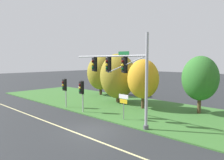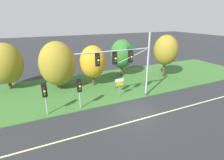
{
  "view_description": "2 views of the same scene",
  "coord_description": "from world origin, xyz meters",
  "views": [
    {
      "loc": [
        12.38,
        -10.58,
        5.31
      ],
      "look_at": [
        -2.26,
        4.6,
        3.4
      ],
      "focal_mm": 35.0,
      "sensor_mm": 36.0,
      "label": 1
    },
    {
      "loc": [
        -8.48,
        -12.63,
        8.78
      ],
      "look_at": [
        -1.17,
        3.2,
        2.51
      ],
      "focal_mm": 28.0,
      "sensor_mm": 36.0,
      "label": 2
    }
  ],
  "objects": [
    {
      "name": "grass_verge",
      "position": [
        0.0,
        8.25,
        0.05
      ],
      "size": [
        48.0,
        11.5,
        0.1
      ],
      "primitive_type": "cube",
      "color": "#386B2D",
      "rests_on": "ground"
    },
    {
      "name": "tree_left_of_mast",
      "position": [
        -5.81,
        9.35,
        3.34
      ],
      "size": [
        4.44,
        4.44,
        6.02
      ],
      "color": "brown",
      "rests_on": "grass_verge"
    },
    {
      "name": "lane_stripe",
      "position": [
        0.0,
        -1.2,
        0.0
      ],
      "size": [
        36.0,
        0.16,
        0.01
      ],
      "primitive_type": "cube",
      "color": "beige",
      "rests_on": "ground"
    },
    {
      "name": "pedestrian_signal_further_along",
      "position": [
        -7.95,
        2.96,
        2.4
      ],
      "size": [
        0.46,
        0.55,
        3.17
      ],
      "color": "#9EA0A5",
      "rests_on": "grass_verge"
    },
    {
      "name": "tree_nearest_road",
      "position": [
        -11.61,
        11.84,
        3.41
      ],
      "size": [
        4.05,
        4.05,
        5.85
      ],
      "color": "#423021",
      "rests_on": "grass_verge"
    },
    {
      "name": "route_sign_post",
      "position": [
        -0.01,
        3.74,
        1.65
      ],
      "size": [
        1.06,
        0.08,
        2.27
      ],
      "color": "slate",
      "rests_on": "grass_verge"
    },
    {
      "name": "ground_plane",
      "position": [
        0.0,
        0.0,
        0.0
      ],
      "size": [
        160.0,
        160.0,
        0.0
      ],
      "primitive_type": "plane",
      "color": "#282B2D"
    },
    {
      "name": "tree_mid_verge",
      "position": [
        3.9,
        10.57,
        3.55
      ],
      "size": [
        3.47,
        3.47,
        5.63
      ],
      "color": "#4C3823",
      "rests_on": "grass_verge"
    },
    {
      "name": "traffic_signal_mast",
      "position": [
        0.51,
        2.81,
        4.46
      ],
      "size": [
        8.29,
        0.49,
        7.25
      ],
      "color": "#9EA0A5",
      "rests_on": "grass_verge"
    },
    {
      "name": "tree_behind_signpost",
      "position": [
        -1.43,
        8.58,
        3.3
      ],
      "size": [
        3.4,
        3.4,
        5.33
      ],
      "color": "#4C3823",
      "rests_on": "grass_verge"
    },
    {
      "name": "pedestrian_signal_near_kerb",
      "position": [
        -4.79,
        2.83,
        2.4
      ],
      "size": [
        0.46,
        0.55,
        3.16
      ],
      "color": "#9EA0A5",
      "rests_on": "grass_verge"
    }
  ]
}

